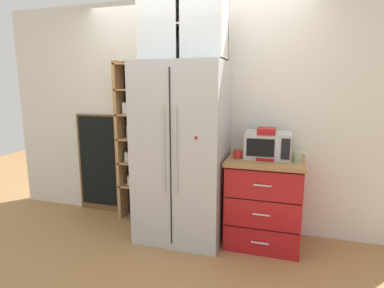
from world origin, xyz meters
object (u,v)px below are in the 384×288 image
at_px(coffee_maker, 266,143).
at_px(mug_red, 238,154).
at_px(bottle_clear, 266,147).
at_px(refrigerator, 183,152).
at_px(chalkboard_menu, 100,163).
at_px(mug_sage, 297,156).
at_px(microwave, 268,145).

distance_m(coffee_maker, mug_red, 0.30).
bearing_deg(bottle_clear, mug_red, -173.56).
relative_size(refrigerator, chalkboard_menu, 1.47).
height_order(refrigerator, mug_sage, refrigerator).
height_order(refrigerator, microwave, refrigerator).
bearing_deg(coffee_maker, bottle_clear, -90.00).
xyz_separation_m(microwave, chalkboard_menu, (-2.09, 0.22, -0.39)).
distance_m(bottle_clear, chalkboard_menu, 2.13).
bearing_deg(chalkboard_menu, mug_sage, -7.13).
height_order(bottle_clear, chalkboard_menu, chalkboard_menu).
bearing_deg(chalkboard_menu, coffee_maker, -7.13).
bearing_deg(chalkboard_menu, microwave, -5.95).
relative_size(microwave, bottle_clear, 1.60).
relative_size(bottle_clear, chalkboard_menu, 0.22).
relative_size(refrigerator, bottle_clear, 6.70).
distance_m(coffee_maker, mug_sage, 0.32).
distance_m(refrigerator, microwave, 0.87).
xyz_separation_m(microwave, mug_red, (-0.28, -0.10, -0.09)).
xyz_separation_m(microwave, coffee_maker, (-0.01, -0.04, 0.03)).
bearing_deg(microwave, refrigerator, -172.13).
xyz_separation_m(microwave, bottle_clear, (-0.01, -0.07, -0.01)).
relative_size(microwave, coffee_maker, 1.42).
relative_size(coffee_maker, chalkboard_menu, 0.25).
bearing_deg(mug_sage, bottle_clear, 178.89).
distance_m(mug_sage, chalkboard_menu, 2.41).
bearing_deg(coffee_maker, mug_red, -167.08).
xyz_separation_m(refrigerator, microwave, (0.85, 0.12, 0.10)).
xyz_separation_m(mug_red, bottle_clear, (0.27, 0.03, 0.08)).
relative_size(mug_red, mug_sage, 1.01).
distance_m(microwave, chalkboard_menu, 2.14).
height_order(coffee_maker, mug_red, coffee_maker).
distance_m(microwave, bottle_clear, 0.07).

